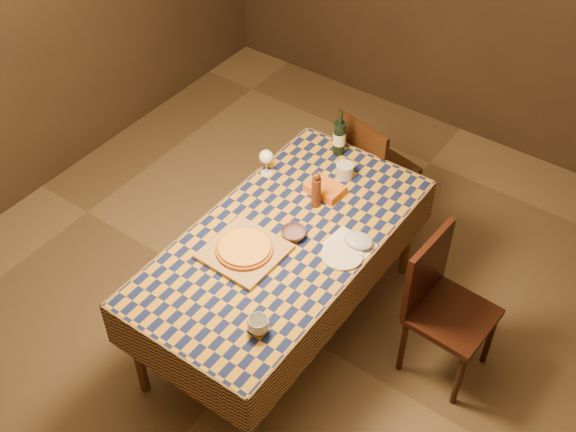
{
  "coord_description": "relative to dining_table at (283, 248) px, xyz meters",
  "views": [
    {
      "loc": [
        1.64,
        -2.24,
        3.59
      ],
      "look_at": [
        0.0,
        0.05,
        0.9
      ],
      "focal_mm": 45.0,
      "sensor_mm": 36.0,
      "label": 1
    }
  ],
  "objects": [
    {
      "name": "pepper_mill",
      "position": [
        -0.0,
        0.33,
        0.19
      ],
      "size": [
        0.06,
        0.06,
        0.24
      ],
      "color": "#4D2412",
      "rests_on": "dining_table"
    },
    {
      "name": "cutting_board",
      "position": [
        -0.1,
        -0.21,
        0.09
      ],
      "size": [
        0.4,
        0.4,
        0.02
      ],
      "primitive_type": "cube",
      "rotation": [
        0.0,
        0.0,
        -0.02
      ],
      "color": "#A47F4D",
      "rests_on": "dining_table"
    },
    {
      "name": "flour_patch",
      "position": [
        0.33,
        0.17,
        0.08
      ],
      "size": [
        0.26,
        0.21,
        0.0
      ],
      "primitive_type": "cube",
      "rotation": [
        0.0,
        0.0,
        -0.09
      ],
      "color": "white",
      "rests_on": "dining_table"
    },
    {
      "name": "flour_bag",
      "position": [
        0.36,
        0.2,
        0.1
      ],
      "size": [
        0.19,
        0.16,
        0.05
      ],
      "primitive_type": "ellipsoid",
      "rotation": [
        0.0,
        0.0,
        0.17
      ],
      "color": "#A6B4D5",
      "rests_on": "dining_table"
    },
    {
      "name": "pizza",
      "position": [
        -0.1,
        -0.21,
        0.12
      ],
      "size": [
        0.36,
        0.36,
        0.03
      ],
      "color": "#A1521A",
      "rests_on": "cutting_board"
    },
    {
      "name": "wine_glass",
      "position": [
        -0.4,
        0.39,
        0.2
      ],
      "size": [
        0.09,
        0.09,
        0.17
      ],
      "color": "white",
      "rests_on": "dining_table"
    },
    {
      "name": "room",
      "position": [
        0.0,
        0.0,
        0.66
      ],
      "size": [
        5.0,
        5.1,
        2.7
      ],
      "color": "brown",
      "rests_on": "ground"
    },
    {
      "name": "dining_table",
      "position": [
        0.0,
        0.0,
        0.0
      ],
      "size": [
        0.94,
        1.84,
        0.77
      ],
      "color": "brown",
      "rests_on": "ground"
    },
    {
      "name": "wine_bottle",
      "position": [
        -0.16,
        0.81,
        0.19
      ],
      "size": [
        0.1,
        0.1,
        0.31
      ],
      "color": "black",
      "rests_on": "dining_table"
    },
    {
      "name": "bowl",
      "position": [
        0.04,
        0.05,
        0.1
      ],
      "size": [
        0.18,
        0.18,
        0.04
      ],
      "primitive_type": "imported",
      "rotation": [
        0.0,
        0.0,
        -0.4
      ],
      "color": "#634753",
      "rests_on": "dining_table"
    },
    {
      "name": "takeout_container",
      "position": [
        -0.02,
        0.45,
        0.1
      ],
      "size": [
        0.22,
        0.16,
        0.05
      ],
      "primitive_type": "cube",
      "rotation": [
        0.0,
        0.0,
        -0.07
      ],
      "color": "#CC671A",
      "rests_on": "dining_table"
    },
    {
      "name": "tumbler",
      "position": [
        0.27,
        -0.58,
        0.12
      ],
      "size": [
        0.13,
        0.13,
        0.09
      ],
      "primitive_type": "imported",
      "rotation": [
        0.0,
        0.0,
        0.17
      ],
      "color": "silver",
      "rests_on": "dining_table"
    },
    {
      "name": "chair_right",
      "position": [
        0.85,
        0.32,
        -0.17
      ],
      "size": [
        0.45,
        0.44,
        0.93
      ],
      "color": "black",
      "rests_on": "ground"
    },
    {
      "name": "chair_far",
      "position": [
        -0.06,
        1.08,
        -0.17
      ],
      "size": [
        0.5,
        0.51,
        0.93
      ],
      "color": "black",
      "rests_on": "ground"
    },
    {
      "name": "white_plate",
      "position": [
        0.34,
        0.08,
        0.08
      ],
      "size": [
        0.29,
        0.29,
        0.01
      ],
      "primitive_type": "cylinder",
      "rotation": [
        0.0,
        0.0,
        0.31
      ],
      "color": "silver",
      "rests_on": "dining_table"
    },
    {
      "name": "deli_tub",
      "position": [
        -0.01,
        0.64,
        0.12
      ],
      "size": [
        0.13,
        0.13,
        0.09
      ],
      "primitive_type": "cylinder",
      "rotation": [
        0.0,
        0.0,
        -0.24
      ],
      "color": "silver",
      "rests_on": "dining_table"
    }
  ]
}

